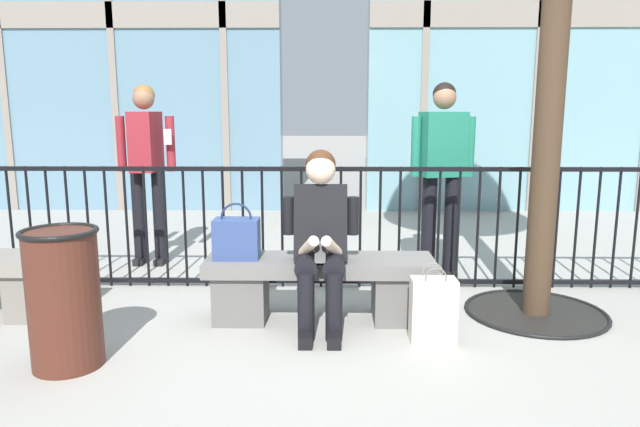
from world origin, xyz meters
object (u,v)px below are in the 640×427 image
seated_person_with_phone (321,234)px  handbag_on_bench (237,238)px  bystander_at_railing (147,161)px  trash_can (64,297)px  shopping_bag (433,310)px  bystander_further_back (442,165)px  stone_bench (320,283)px

seated_person_with_phone → handbag_on_bench: bearing=168.6°
bystander_at_railing → trash_can: (0.21, -2.29, -0.58)m
handbag_on_bench → trash_can: handbag_on_bench is taller
bystander_at_railing → trash_can: bearing=-84.7°
seated_person_with_phone → bystander_at_railing: 2.38m
shopping_bag → seated_person_with_phone: bearing=159.7°
shopping_bag → handbag_on_bench: bearing=163.6°
trash_can → seated_person_with_phone: bearing=23.7°
seated_person_with_phone → trash_can: 1.62m
handbag_on_bench → trash_can: 1.18m
seated_person_with_phone → handbag_on_bench: (-0.59, 0.12, -0.05)m
bystander_further_back → bystander_at_railing: bearing=171.9°
handbag_on_bench → bystander_at_railing: bystander_at_railing is taller
stone_bench → shopping_bag: shopping_bag is taller
stone_bench → seated_person_with_phone: seated_person_with_phone is taller
seated_person_with_phone → shopping_bag: size_ratio=2.37×
seated_person_with_phone → bystander_at_railing: bystander_at_railing is taller
shopping_bag → trash_can: (-2.19, -0.38, 0.20)m
stone_bench → bystander_further_back: bearing=46.9°
stone_bench → bystander_at_railing: (-1.67, 1.52, 0.73)m
handbag_on_bench → bystander_at_railing: (-1.09, 1.53, 0.40)m
handbag_on_bench → stone_bench: bearing=1.0°
stone_bench → bystander_at_railing: 2.37m
bystander_further_back → trash_can: bystander_further_back is taller
stone_bench → trash_can: (-1.46, -0.77, 0.15)m
shopping_bag → trash_can: 2.23m
bystander_further_back → trash_can: (-2.52, -1.90, -0.58)m
handbag_on_bench → bystander_further_back: bystander_further_back is taller
stone_bench → bystander_further_back: 1.71m
seated_person_with_phone → bystander_further_back: size_ratio=0.71×
seated_person_with_phone → bystander_further_back: bearing=50.2°
shopping_bag → bystander_at_railing: (-2.40, 1.92, 0.79)m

